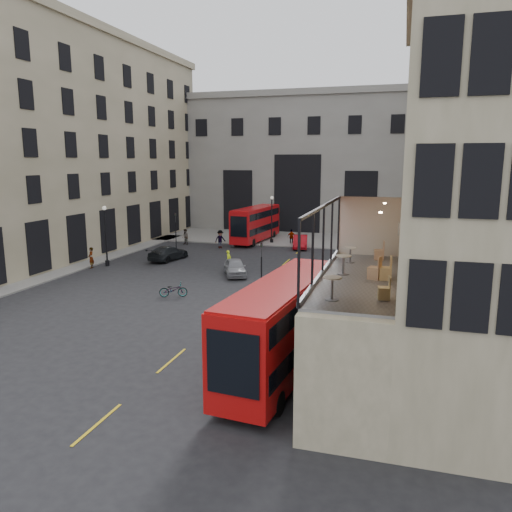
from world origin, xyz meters
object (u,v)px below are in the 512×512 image
(bus_near, at_px, (283,322))
(pedestrian_c, at_px, (292,237))
(car_a, at_px, (235,267))
(bicycle, at_px, (173,290))
(cyclist, at_px, (229,260))
(cafe_table_far, at_px, (350,253))
(pedestrian_a, at_px, (186,237))
(cafe_chair_a, at_px, (384,292))
(cafe_chair_d, at_px, (379,254))
(pedestrian_b, at_px, (220,239))
(cafe_chair_b, at_px, (385,273))
(street_lamp_b, at_px, (272,222))
(cafe_table_near, at_px, (332,285))
(cafe_table_mid, at_px, (343,262))
(cafe_chair_c, at_px, (375,272))
(traffic_light_near, at_px, (261,262))
(pedestrian_d, at_px, (340,240))
(car_b, at_px, (300,242))
(car_c, at_px, (168,253))
(pedestrian_e, at_px, (91,258))
(street_lamp_a, at_px, (106,239))
(bus_far, at_px, (256,222))
(traffic_light_far, at_px, (176,226))

(bus_near, relative_size, pedestrian_c, 6.28)
(car_a, bearing_deg, bicycle, -129.58)
(cyclist, height_order, pedestrian_c, pedestrian_c)
(bicycle, height_order, cafe_table_far, cafe_table_far)
(cyclist, xyz_separation_m, cafe_table_far, (12.02, -17.02, 4.26))
(pedestrian_a, relative_size, cafe_chair_a, 2.21)
(bus_near, bearing_deg, cafe_chair_d, 45.11)
(car_a, height_order, cafe_chair_a, cafe_chair_a)
(pedestrian_b, height_order, cafe_chair_b, cafe_chair_b)
(street_lamp_b, distance_m, pedestrian_c, 2.79)
(bus_near, distance_m, pedestrian_c, 34.53)
(car_a, bearing_deg, cafe_table_near, -87.83)
(cafe_table_mid, bearing_deg, cafe_chair_c, -21.22)
(traffic_light_near, height_order, cafe_chair_c, cafe_chair_c)
(pedestrian_d, height_order, cafe_chair_b, cafe_chair_b)
(cafe_table_near, bearing_deg, street_lamp_b, 107.51)
(pedestrian_b, bearing_deg, cafe_chair_b, -107.01)
(car_b, xyz_separation_m, bicycle, (-4.55, -21.59, -0.19))
(car_c, xyz_separation_m, cafe_table_mid, (18.72, -21.55, 4.46))
(car_a, xyz_separation_m, car_c, (-8.09, 4.24, -0.01))
(traffic_light_near, height_order, car_b, traffic_light_near)
(bicycle, relative_size, pedestrian_e, 1.04)
(bus_near, bearing_deg, street_lamp_b, 105.41)
(bus_near, height_order, pedestrian_c, bus_near)
(cyclist, distance_m, pedestrian_a, 13.69)
(cafe_chair_b, bearing_deg, street_lamp_a, 143.46)
(bicycle, xyz_separation_m, pedestrian_c, (3.13, 23.72, 0.34))
(street_lamp_a, height_order, cafe_table_near, cafe_table_near)
(street_lamp_a, relative_size, cafe_table_mid, 6.60)
(pedestrian_c, bearing_deg, bus_far, -22.87)
(car_c, relative_size, cyclist, 2.90)
(cafe_table_far, distance_m, cafe_chair_a, 6.25)
(pedestrian_c, bearing_deg, car_c, 38.90)
(cafe_table_near, height_order, cafe_chair_a, cafe_table_near)
(cafe_table_far, bearing_deg, car_c, 134.65)
(street_lamp_a, distance_m, bus_far, 18.90)
(car_b, relative_size, cafe_table_mid, 5.21)
(pedestrian_d, bearing_deg, cafe_chair_b, 169.80)
(traffic_light_near, relative_size, street_lamp_b, 0.71)
(bus_far, height_order, pedestrian_b, bus_far)
(traffic_light_near, height_order, car_a, traffic_light_near)
(bus_far, height_order, pedestrian_d, bus_far)
(bus_near, bearing_deg, cafe_table_mid, 3.43)
(cafe_chair_a, bearing_deg, cafe_table_mid, 117.48)
(pedestrian_d, xyz_separation_m, cafe_table_far, (3.93, -29.73, 4.13))
(street_lamp_a, relative_size, bus_near, 0.50)
(traffic_light_far, height_order, cafe_table_far, cafe_table_far)
(bus_far, bearing_deg, car_b, -26.05)
(pedestrian_e, xyz_separation_m, cafe_chair_a, (25.37, -19.86, 3.92))
(street_lamp_b, relative_size, cyclist, 3.31)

